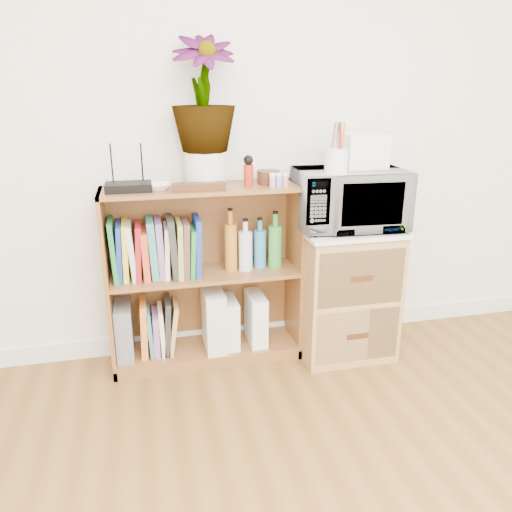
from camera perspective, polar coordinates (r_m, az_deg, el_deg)
name	(u,v)px	position (r m, az deg, el deg)	size (l,w,h in m)	color
skirting_board	(263,330)	(2.99, 0.78, -8.48)	(4.00, 0.02, 0.10)	white
bookshelf	(205,277)	(2.64, -5.85, -2.35)	(1.00, 0.30, 0.95)	brown
wicker_unit	(343,291)	(2.80, 9.87, -4.00)	(0.50, 0.45, 0.70)	#9E7542
microwave	(349,199)	(2.64, 10.58, 6.44)	(0.55, 0.37, 0.30)	silver
pen_cup	(336,161)	(2.45, 9.15, 10.65)	(0.11, 0.11, 0.12)	white
small_appliance	(363,150)	(2.68, 12.11, 11.72)	(0.22, 0.18, 0.17)	white
router	(129,187)	(2.46, -14.36, 7.66)	(0.22, 0.15, 0.04)	black
white_bowl	(158,187)	(2.46, -11.15, 7.76)	(0.13, 0.13, 0.03)	white
plant_pot	(206,169)	(2.51, -5.77, 9.86)	(0.20, 0.20, 0.17)	silver
potted_plant	(203,94)	(2.48, -6.05, 17.95)	(0.30, 0.30, 0.54)	#2E6729
trinket_box	(199,187)	(2.40, -6.49, 7.85)	(0.25, 0.06, 0.04)	#3A200F
kokeshi_doll	(248,176)	(2.49, -0.86, 9.17)	(0.05, 0.05, 0.11)	#A02213
wooden_bowl	(268,177)	(2.57, 1.40, 9.00)	(0.12, 0.12, 0.07)	#3B1F10
paint_jars	(279,182)	(2.49, 2.64, 8.48)	(0.11, 0.04, 0.05)	pink
file_box	(124,330)	(2.73, -14.82, -8.17)	(0.09, 0.23, 0.29)	slate
magazine_holder_left	(213,318)	(2.73, -4.88, -7.08)	(0.10, 0.26, 0.33)	silver
magazine_holder_mid	(229,322)	(2.75, -3.12, -7.50)	(0.09, 0.21, 0.27)	white
magazine_holder_right	(256,318)	(2.77, -0.03, -7.09)	(0.09, 0.22, 0.28)	white
cookbooks	(156,250)	(2.56, -11.34, 0.73)	(0.45, 0.20, 0.31)	#207B3C
liquor_bottles	(266,242)	(2.64, 1.13, 1.57)	(0.46, 0.07, 0.32)	#B76B22
lower_books	(158,328)	(2.73, -11.16, -8.08)	(0.20, 0.19, 0.30)	orange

